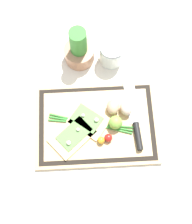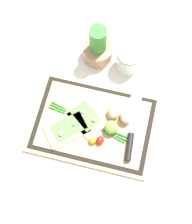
{
  "view_description": "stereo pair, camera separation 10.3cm",
  "coord_description": "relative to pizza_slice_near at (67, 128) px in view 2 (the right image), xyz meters",
  "views": [
    {
      "loc": [
        -0.02,
        -0.32,
        1.09
      ],
      "look_at": [
        0.0,
        0.04,
        0.03
      ],
      "focal_mm": 50.0,
      "sensor_mm": 36.0,
      "label": 1
    },
    {
      "loc": [
        0.08,
        -0.31,
        1.09
      ],
      "look_at": [
        0.0,
        0.04,
        0.03
      ],
      "focal_mm": 50.0,
      "sensor_mm": 36.0,
      "label": 2
    }
  ],
  "objects": [
    {
      "name": "cherry_tomato_red",
      "position": [
        0.13,
        -0.02,
        0.01
      ],
      "size": [
        0.03,
        0.03,
        0.03
      ],
      "primitive_type": "sphere",
      "color": "red",
      "rests_on": "cutting_board"
    },
    {
      "name": "sauce_jar",
      "position": [
        0.16,
        0.31,
        0.02
      ],
      "size": [
        0.09,
        0.09,
        0.09
      ],
      "color": "silver",
      "rests_on": "ground_plane"
    },
    {
      "name": "lime",
      "position": [
        0.15,
        0.04,
        0.02
      ],
      "size": [
        0.05,
        0.05,
        0.05
      ],
      "primitive_type": "sphere",
      "color": "#7FB742",
      "rests_on": "cutting_board"
    },
    {
      "name": "cutting_board",
      "position": [
        0.09,
        0.04,
        -0.01
      ],
      "size": [
        0.44,
        0.31,
        0.02
      ],
      "color": "tan",
      "rests_on": "ground_plane"
    },
    {
      "name": "egg_pink",
      "position": [
        0.2,
        0.09,
        0.02
      ],
      "size": [
        0.04,
        0.05,
        0.04
      ],
      "primitive_type": "ellipsoid",
      "color": "beige",
      "rests_on": "cutting_board"
    },
    {
      "name": "pizza_slice_far",
      "position": [
        0.06,
        0.06,
        0.0
      ],
      "size": [
        0.17,
        0.16,
        0.02
      ],
      "color": "#DBBC7F",
      "rests_on": "cutting_board"
    },
    {
      "name": "egg_brown",
      "position": [
        0.15,
        0.09,
        0.02
      ],
      "size": [
        0.04,
        0.05,
        0.04
      ],
      "primitive_type": "ellipsoid",
      "color": "tan",
      "rests_on": "cutting_board"
    },
    {
      "name": "knife",
      "position": [
        0.23,
        0.03,
        0.0
      ],
      "size": [
        0.05,
        0.27,
        0.02
      ],
      "color": "silver",
      "rests_on": "cutting_board"
    },
    {
      "name": "scallion_bunch",
      "position": [
        0.07,
        0.04,
        -0.0
      ],
      "size": [
        0.3,
        0.1,
        0.01
      ],
      "color": "#388433",
      "rests_on": "cutting_board"
    },
    {
      "name": "herb_pot",
      "position": [
        0.04,
        0.32,
        0.04
      ],
      "size": [
        0.11,
        0.11,
        0.18
      ],
      "color": "#AD7A5B",
      "rests_on": "ground_plane"
    },
    {
      "name": "ground_plane",
      "position": [
        0.09,
        0.04,
        -0.02
      ],
      "size": [
        6.0,
        6.0,
        0.0
      ],
      "primitive_type": "plane",
      "color": "silver"
    },
    {
      "name": "cherry_tomato_yellow",
      "position": [
        0.1,
        -0.02,
        0.01
      ],
      "size": [
        0.03,
        0.03,
        0.03
      ],
      "primitive_type": "sphere",
      "color": "gold",
      "rests_on": "cutting_board"
    },
    {
      "name": "pizza_slice_near",
      "position": [
        0.0,
        0.0,
        0.0
      ],
      "size": [
        0.18,
        0.17,
        0.02
      ],
      "color": "#DBBC7F",
      "rests_on": "cutting_board"
    }
  ]
}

